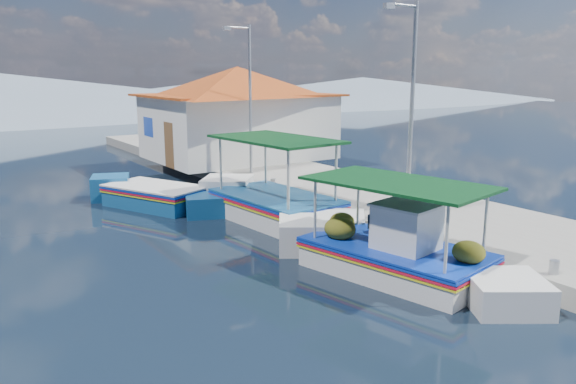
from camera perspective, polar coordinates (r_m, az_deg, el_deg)
ground at (r=12.35m, az=3.41°, el=-9.89°), size 160.00×160.00×0.00m
quay at (r=20.30m, az=6.52°, el=-0.40°), size 5.00×44.00×0.50m
bollards at (r=18.36m, az=3.04°, el=-0.39°), size 0.20×17.20×0.30m
main_caique at (r=13.28m, az=10.66°, el=-6.30°), size 3.15×7.32×2.46m
caique_green_canopy at (r=17.74m, az=-1.40°, el=-1.53°), size 2.75×7.83×2.94m
caique_blue_hull at (r=20.15m, az=-13.30°, el=-0.57°), size 3.56×5.82×1.14m
harbor_building at (r=27.51m, az=-5.14°, el=8.23°), size 10.49×10.49×4.40m
lamp_post_near at (r=15.97m, az=12.32°, el=9.08°), size 1.21×0.14×6.00m
lamp_post_far at (r=23.15m, az=-4.09°, el=10.18°), size 1.21×0.14×6.00m
mountain_ridge at (r=66.54m, az=-22.26°, el=9.01°), size 171.40×96.00×5.50m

